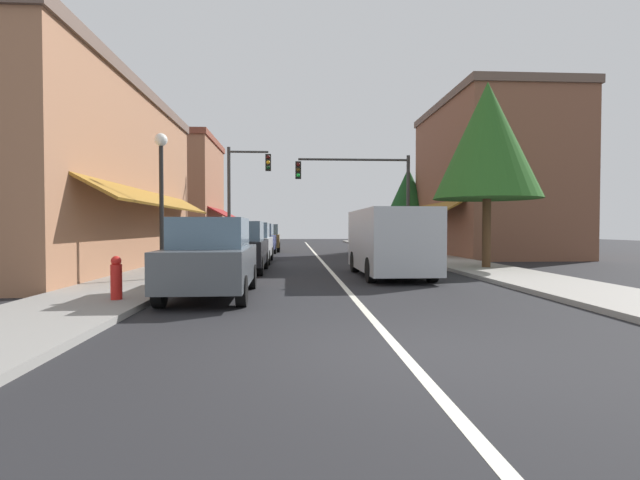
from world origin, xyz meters
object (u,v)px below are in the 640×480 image
(parked_car_nearest_left, at_px, (211,258))
(fire_hydrant, at_px, (116,278))
(street_lamp_left_near, at_px, (161,180))
(parked_car_far_left, at_px, (259,240))
(traffic_signal_left_corner, at_px, (242,186))
(traffic_signal_mast_arm, at_px, (367,186))
(tree_right_far, at_px, (408,190))
(parked_car_third_left, at_px, (251,243))
(tree_right_near, at_px, (487,141))
(parked_car_distant_left, at_px, (266,238))
(van_in_lane, at_px, (389,240))
(parked_car_second_left, at_px, (240,247))

(parked_car_nearest_left, bearing_deg, fire_hydrant, -150.31)
(parked_car_nearest_left, xyz_separation_m, street_lamp_left_near, (-1.87, 2.86, 2.00))
(parked_car_far_left, relative_size, traffic_signal_left_corner, 0.70)
(traffic_signal_mast_arm, height_order, tree_right_far, tree_right_far)
(fire_hydrant, bearing_deg, street_lamp_left_near, 92.38)
(parked_car_third_left, xyz_separation_m, tree_right_near, (8.85, -4.15, 3.81))
(traffic_signal_left_corner, height_order, tree_right_near, tree_right_near)
(parked_car_distant_left, distance_m, traffic_signal_left_corner, 5.87)
(parked_car_third_left, distance_m, traffic_signal_left_corner, 5.84)
(parked_car_nearest_left, distance_m, van_in_lane, 6.38)
(tree_right_near, bearing_deg, traffic_signal_left_corner, 136.99)
(van_in_lane, height_order, tree_right_far, tree_right_far)
(parked_car_distant_left, bearing_deg, traffic_signal_left_corner, -102.81)
(parked_car_third_left, relative_size, fire_hydrant, 4.72)
(parked_car_third_left, distance_m, van_in_lane, 7.80)
(tree_right_near, distance_m, fire_hydrant, 13.33)
(parked_car_third_left, distance_m, tree_right_far, 14.26)
(parked_car_second_left, bearing_deg, van_in_lane, -19.61)
(traffic_signal_left_corner, bearing_deg, parked_car_third_left, -79.55)
(parked_car_third_left, xyz_separation_m, parked_car_far_left, (-0.06, 5.62, 0.00))
(parked_car_distant_left, relative_size, traffic_signal_mast_arm, 0.68)
(parked_car_second_left, relative_size, traffic_signal_left_corner, 0.69)
(parked_car_second_left, bearing_deg, traffic_signal_left_corner, 95.82)
(van_in_lane, relative_size, traffic_signal_left_corner, 0.88)
(parked_car_distant_left, bearing_deg, fire_hydrant, -96.06)
(parked_car_third_left, relative_size, tree_right_near, 0.60)
(parked_car_distant_left, relative_size, tree_right_far, 0.75)
(tree_right_near, bearing_deg, street_lamp_left_near, -163.52)
(parked_car_nearest_left, relative_size, van_in_lane, 0.79)
(parked_car_far_left, distance_m, parked_car_distant_left, 4.30)
(parked_car_second_left, distance_m, parked_car_third_left, 4.31)
(parked_car_nearest_left, height_order, van_in_lane, van_in_lane)
(parked_car_third_left, bearing_deg, traffic_signal_mast_arm, 33.65)
(parked_car_nearest_left, relative_size, tree_right_far, 0.74)
(traffic_signal_left_corner, relative_size, tree_right_far, 1.07)
(parked_car_nearest_left, bearing_deg, street_lamp_left_near, 122.39)
(parked_car_nearest_left, distance_m, parked_car_third_left, 10.18)
(street_lamp_left_near, height_order, tree_right_far, tree_right_far)
(parked_car_far_left, relative_size, fire_hydrant, 4.75)
(parked_car_second_left, bearing_deg, parked_car_nearest_left, -89.62)
(parked_car_third_left, bearing_deg, parked_car_distant_left, 89.27)
(parked_car_second_left, distance_m, street_lamp_left_near, 4.07)
(parked_car_distant_left, height_order, traffic_signal_mast_arm, traffic_signal_mast_arm)
(parked_car_third_left, bearing_deg, van_in_lane, -51.25)
(parked_car_far_left, xyz_separation_m, fire_hydrant, (-1.63, -16.80, -0.33))
(fire_hydrant, bearing_deg, traffic_signal_mast_arm, 63.60)
(parked_car_distant_left, distance_m, fire_hydrant, 21.18)
(parked_car_nearest_left, relative_size, traffic_signal_mast_arm, 0.68)
(van_in_lane, bearing_deg, street_lamp_left_near, -170.23)
(parked_car_second_left, bearing_deg, tree_right_near, 1.20)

